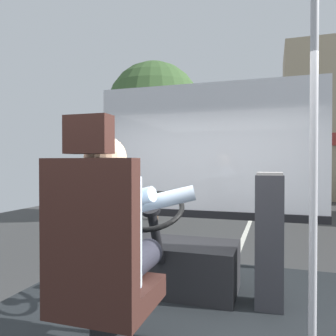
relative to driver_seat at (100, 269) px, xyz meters
The scene contains 8 objects.
ground 9.39m from the driver_seat, 89.29° to the left, with size 18.00×44.00×0.06m.
driver_seat is the anchor object (origin of this frame).
bus_driver 0.21m from the driver_seat, 90.00° to the left, with size 0.81×0.59×0.77m.
steering_console 1.24m from the driver_seat, 90.00° to the left, with size 1.10×1.00×0.87m.
handrail_pole 1.31m from the driver_seat, 27.03° to the left, with size 0.04×0.04×2.29m.
fare_box 1.37m from the driver_seat, 54.40° to the left, with size 0.20×0.25×1.01m.
windshield_panel 2.17m from the driver_seat, 86.87° to the left, with size 2.50×0.08×1.48m.
street_tree 9.45m from the driver_seat, 108.50° to the left, with size 3.04×3.04×5.15m.
Camera 1 is at (0.71, -1.95, 1.89)m, focal length 35.33 mm.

